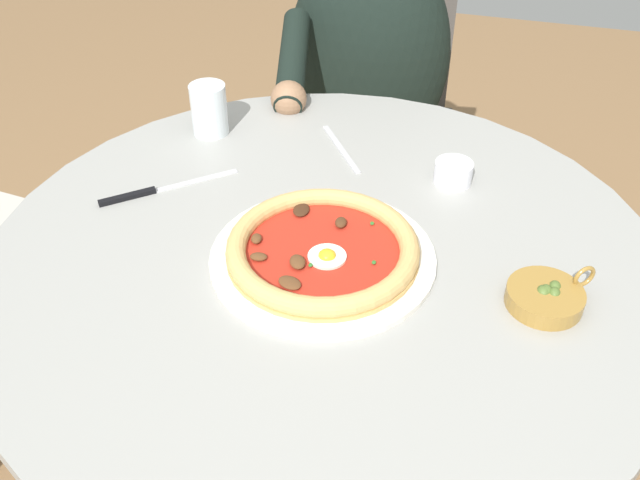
# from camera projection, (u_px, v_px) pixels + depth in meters

# --- Properties ---
(dining_table) EXTENTS (0.99, 0.99, 0.74)m
(dining_table) POSITION_uv_depth(u_px,v_px,m) (323.00, 326.00, 1.13)
(dining_table) COLOR #999993
(dining_table) RESTS_ON ground
(pizza_on_plate) EXTENTS (0.32, 0.32, 0.04)m
(pizza_on_plate) POSITION_uv_depth(u_px,v_px,m) (323.00, 251.00, 1.00)
(pizza_on_plate) COLOR white
(pizza_on_plate) RESTS_ON dining_table
(water_glass) EXTENTS (0.07, 0.07, 0.09)m
(water_glass) POSITION_uv_depth(u_px,v_px,m) (209.00, 113.00, 1.27)
(water_glass) COLOR silver
(water_glass) RESTS_ON dining_table
(steak_knife) EXTENTS (0.16, 0.18, 0.01)m
(steak_knife) POSITION_uv_depth(u_px,v_px,m) (149.00, 192.00, 1.14)
(steak_knife) COLOR silver
(steak_knife) RESTS_ON dining_table
(ramekin_capers) EXTENTS (0.06, 0.06, 0.04)m
(ramekin_capers) POSITION_uv_depth(u_px,v_px,m) (453.00, 172.00, 1.16)
(ramekin_capers) COLOR white
(ramekin_capers) RESTS_ON dining_table
(olive_pan) EXTENTS (0.10, 0.11, 0.05)m
(olive_pan) POSITION_uv_depth(u_px,v_px,m) (546.00, 296.00, 0.93)
(olive_pan) COLOR olive
(olive_pan) RESTS_ON dining_table
(fork_utensil) EXTENTS (0.14, 0.10, 0.00)m
(fork_utensil) POSITION_uv_depth(u_px,v_px,m) (341.00, 149.00, 1.25)
(fork_utensil) COLOR #BCBCC1
(fork_utensil) RESTS_ON dining_table
(diner_person) EXTENTS (0.52, 0.39, 1.17)m
(diner_person) POSITION_uv_depth(u_px,v_px,m) (365.00, 132.00, 1.73)
(diner_person) COLOR #282833
(diner_person) RESTS_ON ground
(cafe_chair_diner) EXTENTS (0.49, 0.49, 0.89)m
(cafe_chair_diner) POSITION_uv_depth(u_px,v_px,m) (371.00, 99.00, 1.84)
(cafe_chair_diner) COLOR #504A45
(cafe_chair_diner) RESTS_ON ground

